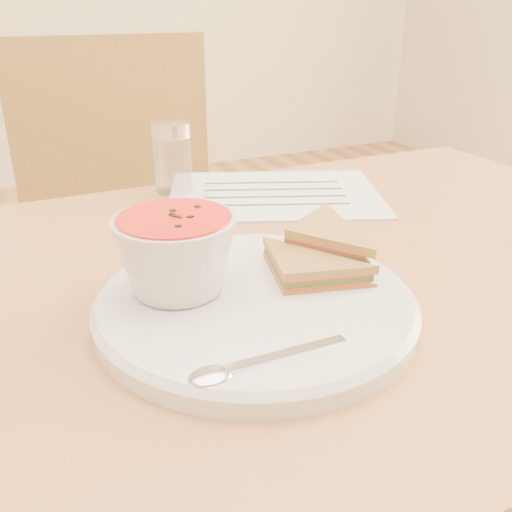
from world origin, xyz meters
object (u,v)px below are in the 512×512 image
plate (255,306)px  soup_bowl (177,258)px  dining_table (309,496)px  condiment_shaker (173,158)px  chair_far (141,282)px

plate → soup_bowl: 0.09m
dining_table → soup_bowl: size_ratio=8.85×
dining_table → soup_bowl: bearing=-166.4°
soup_bowl → condiment_shaker: size_ratio=1.07×
dining_table → condiment_shaker: bearing=104.5°
chair_far → soup_bowl: (-0.10, -0.61, 0.33)m
plate → condiment_shaker: size_ratio=2.86×
dining_table → soup_bowl: soup_bowl is taller
plate → soup_bowl: soup_bowl is taller
chair_far → soup_bowl: chair_far is taller
plate → condiment_shaker: 0.39m
soup_bowl → condiment_shaker: condiment_shaker is taller
chair_far → soup_bowl: size_ratio=8.43×
dining_table → plate: (-0.12, -0.08, 0.38)m
chair_far → plate: 0.71m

